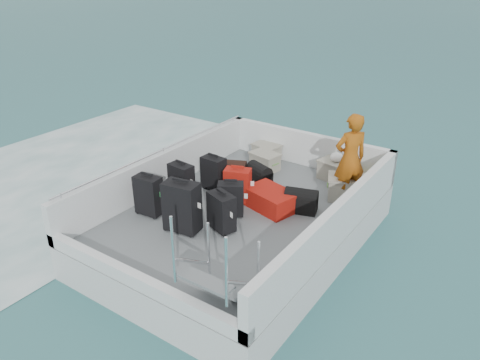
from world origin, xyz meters
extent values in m
plane|color=#174951|center=(0.00, 0.00, 0.00)|extent=(160.00, 160.00, 0.00)
plane|color=white|center=(-4.80, 0.00, 0.00)|extent=(10.00, 10.00, 0.00)
cube|color=silver|center=(0.00, 0.00, 0.30)|extent=(3.60, 5.00, 0.60)
cube|color=slate|center=(0.00, 0.00, 0.61)|extent=(3.30, 4.70, 0.02)
cube|color=silver|center=(-1.73, 0.00, 0.97)|extent=(0.14, 5.00, 0.70)
cube|color=silver|center=(1.73, 0.00, 0.97)|extent=(0.14, 5.00, 0.70)
cube|color=silver|center=(0.00, 2.43, 0.97)|extent=(3.60, 0.14, 0.70)
cube|color=silver|center=(0.00, -2.43, 0.72)|extent=(3.60, 0.14, 0.20)
cylinder|color=silver|center=(-1.73, 0.00, 1.37)|extent=(0.04, 4.80, 0.04)
cube|color=black|center=(-1.22, -0.94, 0.97)|extent=(0.47, 0.29, 0.69)
cube|color=black|center=(-1.14, -0.20, 0.95)|extent=(0.47, 0.30, 0.66)
cube|color=black|center=(-0.92, 0.44, 0.93)|extent=(0.45, 0.28, 0.63)
cube|color=black|center=(-0.42, -1.02, 1.03)|extent=(0.59, 0.40, 0.83)
cube|color=#A81A0C|center=(-0.26, 0.27, 0.93)|extent=(0.51, 0.41, 0.62)
cube|color=black|center=(0.07, -0.65, 0.93)|extent=(0.52, 0.40, 0.63)
cube|color=black|center=(-0.08, -0.20, 0.92)|extent=(0.49, 0.43, 0.59)
cube|color=#A81A0C|center=(0.34, 0.39, 0.79)|extent=(0.97, 0.76, 0.34)
cube|color=gray|center=(-0.84, 2.18, 0.78)|extent=(0.58, 0.45, 0.32)
cube|color=gray|center=(-0.60, 1.74, 0.78)|extent=(0.60, 0.47, 0.33)
cube|color=gray|center=(0.78, 2.09, 0.80)|extent=(0.65, 0.51, 0.35)
cube|color=gray|center=(1.27, 1.47, 0.82)|extent=(0.77, 0.67, 0.39)
ellipsoid|color=gold|center=(1.35, 2.20, 0.73)|extent=(0.28, 0.26, 0.22)
ellipsoid|color=white|center=(0.78, 2.09, 1.06)|extent=(0.24, 0.24, 0.18)
imported|color=orange|center=(1.30, 1.40, 1.42)|extent=(0.67, 0.70, 1.61)
camera|label=1|loc=(3.92, -5.75, 4.52)|focal=35.00mm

